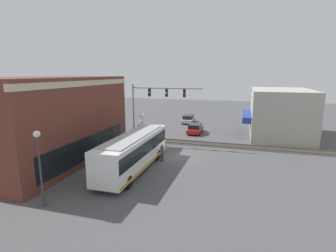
# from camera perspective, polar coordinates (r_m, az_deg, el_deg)

# --- Properties ---
(ground_plane) EXTENTS (120.00, 120.00, 0.00)m
(ground_plane) POSITION_cam_1_polar(r_m,az_deg,el_deg) (27.59, 1.91, -6.79)
(ground_plane) COLOR #4C4C4F
(brick_building) EXTENTS (16.34, 8.12, 8.27)m
(brick_building) POSITION_cam_1_polar(r_m,az_deg,el_deg) (27.98, -24.04, 1.20)
(brick_building) COLOR brown
(brick_building) RESTS_ON ground
(shop_building) EXTENTS (11.70, 8.77, 6.46)m
(shop_building) POSITION_cam_1_polar(r_m,az_deg,el_deg) (39.41, 23.13, 2.63)
(shop_building) COLOR #B2ADA3
(shop_building) RESTS_ON ground
(city_bus) EXTENTS (11.07, 2.59, 3.27)m
(city_bus) POSITION_cam_1_polar(r_m,az_deg,el_deg) (23.75, -7.47, -5.36)
(city_bus) COLOR white
(city_bus) RESTS_ON ground
(traffic_signal_gantry) EXTENTS (0.42, 8.56, 7.33)m
(traffic_signal_gantry) POSITION_cam_1_polar(r_m,az_deg,el_deg) (31.19, -3.22, 5.63)
(traffic_signal_gantry) COLOR gray
(traffic_signal_gantry) RESTS_ON ground
(crossing_signal) EXTENTS (1.41, 1.18, 3.81)m
(crossing_signal) POSITION_cam_1_polar(r_m,az_deg,el_deg) (32.20, -5.71, 0.04)
(crossing_signal) COLOR gray
(crossing_signal) RESTS_ON ground
(streetlamp) EXTENTS (0.44, 0.44, 5.11)m
(streetlamp) POSITION_cam_1_polar(r_m,az_deg,el_deg) (18.75, -26.17, -7.09)
(streetlamp) COLOR #38383A
(streetlamp) RESTS_ON ground
(rail_track_near) EXTENTS (2.60, 60.00, 0.15)m
(rail_track_near) POSITION_cam_1_polar(r_m,az_deg,el_deg) (33.19, 4.50, -3.62)
(rail_track_near) COLOR #332D28
(rail_track_near) RESTS_ON ground
(parked_car_red) EXTENTS (4.39, 1.82, 1.41)m
(parked_car_red) POSITION_cam_1_polar(r_m,az_deg,el_deg) (38.40, 5.94, -0.61)
(parked_car_red) COLOR #B21E19
(parked_car_red) RESTS_ON ground
(parked_car_silver) EXTENTS (4.30, 1.82, 1.41)m
(parked_car_silver) POSITION_cam_1_polar(r_m,az_deg,el_deg) (46.23, 4.49, 1.47)
(parked_car_silver) COLOR #B7B7BC
(parked_car_silver) RESTS_ON ground
(pedestrian_near_bus) EXTENTS (0.34, 0.34, 1.73)m
(pedestrian_near_bus) POSITION_cam_1_polar(r_m,az_deg,el_deg) (26.15, -1.30, -5.78)
(pedestrian_near_bus) COLOR #2D3351
(pedestrian_near_bus) RESTS_ON ground
(pedestrian_at_crossing) EXTENTS (0.34, 0.34, 1.78)m
(pedestrian_at_crossing) POSITION_cam_1_polar(r_m,az_deg,el_deg) (32.91, -4.60, -2.16)
(pedestrian_at_crossing) COLOR #2D3351
(pedestrian_at_crossing) RESTS_ON ground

